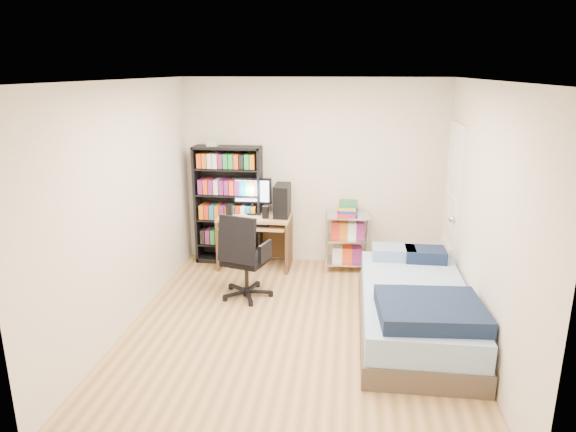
# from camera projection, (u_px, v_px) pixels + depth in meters

# --- Properties ---
(room) EXTENTS (3.58, 4.08, 2.58)m
(room) POSITION_uv_depth(u_px,v_px,m) (297.00, 213.00, 4.99)
(room) COLOR tan
(room) RESTS_ON ground
(media_shelf) EXTENTS (0.91, 0.30, 1.68)m
(media_shelf) POSITION_uv_depth(u_px,v_px,m) (229.00, 204.00, 6.99)
(media_shelf) COLOR black
(media_shelf) RESTS_ON room
(computer_desk) EXTENTS (0.96, 0.55, 1.21)m
(computer_desk) POSITION_uv_depth(u_px,v_px,m) (263.00, 220.00, 6.88)
(computer_desk) COLOR tan
(computer_desk) RESTS_ON room
(office_chair) EXTENTS (0.76, 0.76, 1.03)m
(office_chair) POSITION_uv_depth(u_px,v_px,m) (245.00, 271.00, 5.98)
(office_chair) COLOR black
(office_chair) RESTS_ON room
(wire_cart) EXTENTS (0.60, 0.45, 0.93)m
(wire_cart) POSITION_uv_depth(u_px,v_px,m) (348.00, 226.00, 6.77)
(wire_cart) COLOR silver
(wire_cart) RESTS_ON room
(bed) EXTENTS (1.08, 2.16, 0.62)m
(bed) POSITION_uv_depth(u_px,v_px,m) (415.00, 309.00, 5.17)
(bed) COLOR brown
(bed) RESTS_ON room
(door) EXTENTS (0.12, 0.80, 2.00)m
(door) POSITION_uv_depth(u_px,v_px,m) (452.00, 208.00, 6.14)
(door) COLOR white
(door) RESTS_ON room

